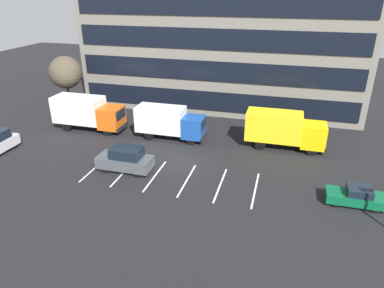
{
  "coord_description": "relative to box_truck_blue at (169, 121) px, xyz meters",
  "views": [
    {
      "loc": [
        8.51,
        -26.94,
        14.62
      ],
      "look_at": [
        0.7,
        1.18,
        1.4
      ],
      "focal_mm": 32.75,
      "sensor_mm": 36.0,
      "label": 1
    }
  ],
  "objects": [
    {
      "name": "ground_plane",
      "position": [
        2.82,
        -4.99,
        -1.88
      ],
      "size": [
        120.0,
        120.0,
        0.0
      ],
      "primitive_type": "plane",
      "color": "black"
    },
    {
      "name": "office_building",
      "position": [
        2.82,
        12.96,
        5.32
      ],
      "size": [
        34.42,
        10.67,
        14.4
      ],
      "color": "slate",
      "rests_on": "ground_plane"
    },
    {
      "name": "lot_markings",
      "position": [
        2.82,
        -7.93,
        -1.88
      ],
      "size": [
        14.14,
        5.4,
        0.01
      ],
      "color": "silver",
      "rests_on": "ground_plane"
    },
    {
      "name": "box_truck_blue",
      "position": [
        0.0,
        0.0,
        0.0
      ],
      "size": [
        7.2,
        2.38,
        3.34
      ],
      "color": "#194799",
      "rests_on": "ground_plane"
    },
    {
      "name": "box_truck_yellow_all",
      "position": [
        11.47,
        0.77,
        0.13
      ],
      "size": [
        7.68,
        2.54,
        3.56
      ],
      "color": "yellow",
      "rests_on": "ground_plane"
    },
    {
      "name": "box_truck_orange",
      "position": [
        -9.43,
        -0.03,
        0.18
      ],
      "size": [
        7.89,
        2.61,
        3.66
      ],
      "color": "#D85914",
      "rests_on": "ground_plane"
    },
    {
      "name": "suv_charcoal",
      "position": [
        -1.35,
        -7.65,
        -0.85
      ],
      "size": [
        4.73,
        2.0,
        2.14
      ],
      "color": "#474C51",
      "rests_on": "ground_plane"
    },
    {
      "name": "sedan_forest",
      "position": [
        17.04,
        -7.98,
        -1.19
      ],
      "size": [
        4.06,
        1.7,
        1.45
      ],
      "color": "#0C5933",
      "rests_on": "ground_plane"
    },
    {
      "name": "bare_tree",
      "position": [
        -14.18,
        3.8,
        3.37
      ],
      "size": [
        3.83,
        3.83,
        7.18
      ],
      "color": "#473323",
      "rests_on": "ground_plane"
    }
  ]
}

